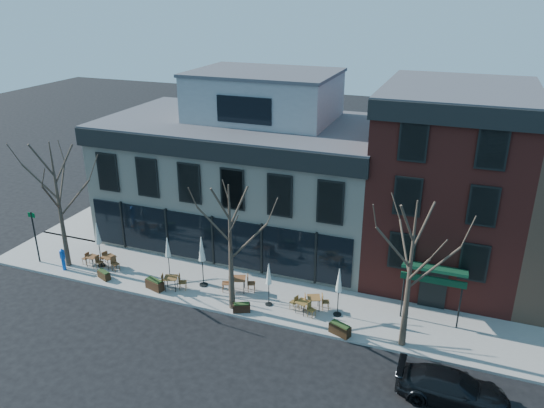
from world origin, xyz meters
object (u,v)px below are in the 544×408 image
(parked_sedan, at_px, (452,388))
(umbrella_0, at_px, (98,236))
(call_box, at_px, (63,259))
(cafe_set_0, at_px, (92,260))

(parked_sedan, relative_size, umbrella_0, 1.58)
(parked_sedan, xyz_separation_m, umbrella_0, (-20.98, 4.33, 1.54))
(umbrella_0, bearing_deg, call_box, -145.91)
(cafe_set_0, relative_size, umbrella_0, 0.54)
(cafe_set_0, xyz_separation_m, umbrella_0, (0.47, 0.22, 1.63))
(umbrella_0, bearing_deg, parked_sedan, -11.66)
(parked_sedan, relative_size, call_box, 3.22)
(call_box, height_order, cafe_set_0, call_box)
(parked_sedan, bearing_deg, call_box, 82.09)
(call_box, distance_m, umbrella_0, 2.54)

